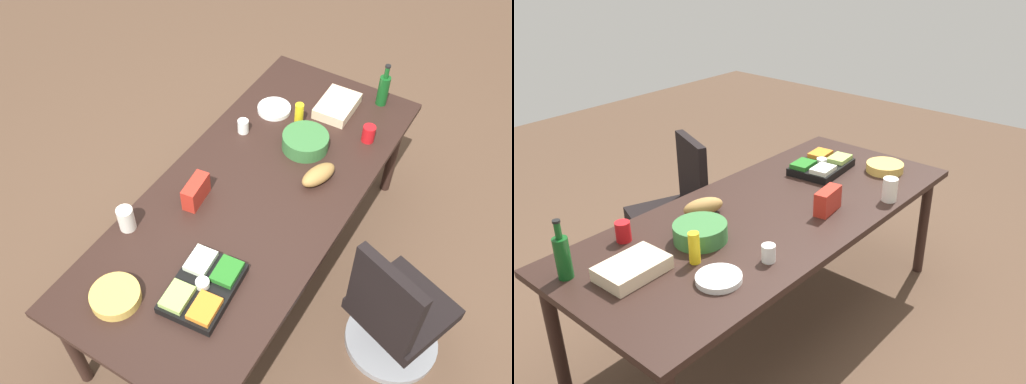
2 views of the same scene
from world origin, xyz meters
The scene contains 15 objects.
ground_plane centered at (0.00, 0.00, 0.00)m, with size 10.00×10.00×0.00m, color brown.
conference_table centered at (0.00, 0.00, 0.72)m, with size 2.50×1.08×0.79m.
office_chair centered at (-0.08, -0.97, 0.36)m, with size 0.62×0.62×0.97m.
bread_loaf centered at (0.27, -0.27, 0.84)m, with size 0.24×0.11×0.10m, color #A0753C.
mayo_jar centered at (-0.58, 0.46, 0.86)m, with size 0.09×0.09×0.14m, color white.
red_solo_cup centered at (0.74, -0.37, 0.85)m, with size 0.08×0.08×0.11m, color red.
salad_bowl centered at (0.48, -0.07, 0.84)m, with size 0.29×0.29×0.10m, color #366F37.
paper_plate_stack centered at (0.68, 0.27, 0.81)m, with size 0.22×0.22×0.03m, color white.
mustard_bottle centered at (0.64, 0.07, 0.87)m, with size 0.06×0.06×0.16m, color yellow.
chip_bag_red centered at (-0.22, 0.25, 0.86)m, with size 0.20×0.08×0.14m, color red.
sheet_cake centered at (0.90, -0.08, 0.83)m, with size 0.32×0.22×0.07m, color beige.
veggie_tray centered at (-0.70, -0.13, 0.83)m, with size 0.45×0.34×0.09m.
paper_cup centered at (0.40, 0.34, 0.84)m, with size 0.07×0.07×0.09m, color white.
wine_bottle centered at (1.12, -0.30, 0.91)m, with size 0.08×0.08×0.30m.
chip_bowl centered at (-0.96, 0.21, 0.82)m, with size 0.25×0.25×0.06m, color #E2B651.
Camera 1 is at (-1.86, -1.14, 3.21)m, focal length 39.69 mm.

